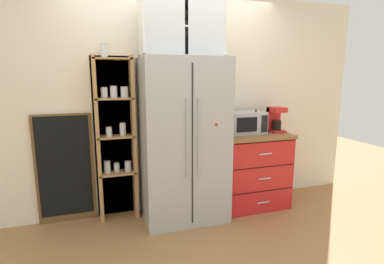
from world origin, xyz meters
TOP-DOWN VIEW (x-y plane):
  - ground_plane at (0.00, 0.00)m, footprint 10.62×10.62m
  - wall_back_cream at (0.00, 0.40)m, footprint 4.93×0.10m
  - refrigerator at (0.00, 0.03)m, footprint 0.91×0.66m
  - pantry_shelf_column at (-0.71, 0.30)m, footprint 0.47×0.25m
  - counter_cabinet at (0.90, 0.07)m, footprint 0.84×0.59m
  - microwave at (0.81, 0.12)m, footprint 0.44×0.33m
  - coffee_maker at (1.20, 0.08)m, footprint 0.17×0.20m
  - mug_sage at (0.90, 0.14)m, footprint 0.12×0.09m
  - bottle_cobalt at (0.90, 0.05)m, footprint 0.07×0.07m
  - bottle_amber at (0.90, 0.04)m, footprint 0.06×0.06m
  - upper_cabinet at (0.00, 0.08)m, footprint 0.88×0.32m
  - chalkboard_menu at (-1.26, 0.33)m, footprint 0.60×0.04m

SIDE VIEW (x-z plane):
  - ground_plane at x=0.00m, z-range 0.00..0.00m
  - counter_cabinet at x=0.90m, z-range 0.00..0.92m
  - chalkboard_menu at x=-1.26m, z-range 0.00..1.21m
  - refrigerator at x=0.00m, z-range 0.00..1.80m
  - pantry_shelf_column at x=-0.71m, z-range -0.01..1.92m
  - mug_sage at x=0.90m, z-range 0.92..1.01m
  - bottle_cobalt at x=0.90m, z-range 0.90..1.15m
  - bottle_amber at x=0.90m, z-range 0.90..1.19m
  - microwave at x=0.81m, z-range 0.92..1.18m
  - coffee_maker at x=1.20m, z-range 0.92..1.23m
  - wall_back_cream at x=0.00m, z-range 0.00..2.55m
  - upper_cabinet at x=0.00m, z-range 1.80..2.39m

